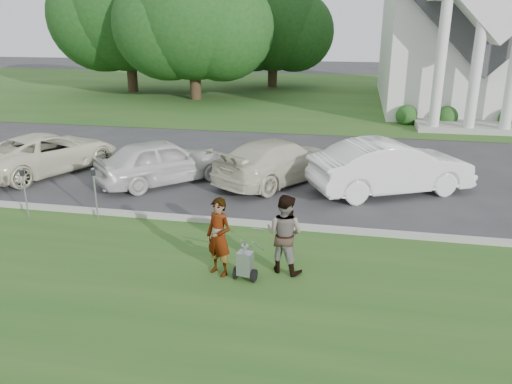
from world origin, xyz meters
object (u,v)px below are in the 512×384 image
(tree_back, at_px, (273,27))
(church, at_px, (465,7))
(car_a, at_px, (49,153))
(car_d, at_px, (391,167))
(person_right, at_px, (284,234))
(parking_meter_far, at_px, (24,187))
(striping_cart, at_px, (245,264))
(person_left, at_px, (219,238))
(parking_meter_near, at_px, (95,187))
(car_b, at_px, (163,161))
(car_c, at_px, (279,161))
(tree_far, at_px, (127,13))
(tree_left, at_px, (193,21))

(tree_back, bearing_deg, church, -27.85)
(car_a, distance_m, car_d, 11.68)
(person_right, height_order, parking_meter_far, person_right)
(person_right, relative_size, car_d, 0.34)
(striping_cart, xyz_separation_m, person_left, (-0.58, 0.14, 0.47))
(person_right, distance_m, parking_meter_near, 5.72)
(car_a, xyz_separation_m, car_b, (4.43, -0.46, 0.05))
(church, xyz_separation_m, car_c, (-8.48, -18.61, -5.23))
(tree_far, height_order, car_c, tree_far)
(church, height_order, person_left, church)
(car_c, height_order, car_d, car_d)
(car_b, bearing_deg, car_c, -121.37)
(tree_back, distance_m, person_right, 32.46)
(car_a, bearing_deg, tree_left, -65.86)
(tree_far, relative_size, person_left, 6.99)
(church, distance_m, car_b, 23.56)
(person_right, bearing_deg, car_a, -14.37)
(striping_cart, bearing_deg, car_b, 133.99)
(car_c, xyz_separation_m, car_d, (3.55, -0.43, 0.11))
(tree_left, distance_m, person_right, 25.96)
(striping_cart, height_order, car_a, car_a)
(person_left, distance_m, person_right, 1.36)
(parking_meter_near, distance_m, car_a, 5.44)
(tree_left, relative_size, tree_far, 0.91)
(tree_back, distance_m, car_c, 26.19)
(person_right, xyz_separation_m, parking_meter_near, (-5.36, 1.99, 0.04))
(person_right, bearing_deg, car_c, -62.09)
(person_left, height_order, car_c, person_left)
(tree_left, distance_m, car_c, 19.94)
(tree_left, bearing_deg, tree_back, 63.43)
(person_right, xyz_separation_m, car_a, (-9.23, 5.83, -0.16))
(person_left, distance_m, car_c, 6.65)
(church, distance_m, striping_cart, 27.23)
(church, height_order, tree_left, church)
(striping_cart, relative_size, parking_meter_far, 0.70)
(tree_left, xyz_separation_m, tree_back, (4.00, 8.00, -0.38))
(parking_meter_near, xyz_separation_m, car_c, (4.26, 4.25, -0.18))
(tree_back, bearing_deg, parking_meter_near, -89.48)
(person_left, relative_size, car_c, 0.34)
(tree_far, height_order, parking_meter_far, tree_far)
(parking_meter_far, bearing_deg, person_right, -13.17)
(tree_far, distance_m, striping_cart, 31.54)
(church, height_order, tree_far, church)
(tree_far, relative_size, parking_meter_far, 8.50)
(striping_cart, xyz_separation_m, parking_meter_far, (-6.53, 2.24, 0.50))
(person_left, xyz_separation_m, car_b, (-3.49, 5.76, -0.10))
(striping_cart, distance_m, car_d, 7.12)
(striping_cart, bearing_deg, church, 81.69)
(car_a, bearing_deg, tree_far, -50.12)
(tree_far, bearing_deg, person_right, -59.67)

